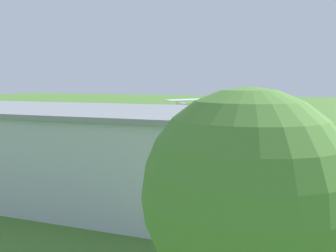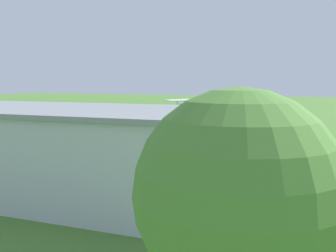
# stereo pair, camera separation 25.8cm
# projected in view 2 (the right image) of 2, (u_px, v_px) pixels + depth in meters

# --- Properties ---
(ground_plane) EXTENTS (400.00, 400.00, 0.00)m
(ground_plane) POSITION_uv_depth(u_px,v_px,m) (180.00, 144.00, 59.97)
(ground_plane) COLOR #47752D
(hangar) EXTENTS (33.40, 14.59, 7.59)m
(hangar) POSITION_uv_depth(u_px,v_px,m) (57.00, 150.00, 33.71)
(hangar) COLOR #B7BCC6
(hangar) RESTS_ON ground_plane
(biplane) EXTENTS (7.55, 7.95, 3.56)m
(biplane) POSITION_uv_depth(u_px,v_px,m) (194.00, 108.00, 54.42)
(biplane) COLOR silver
(car_red) EXTENTS (2.21, 4.40, 1.59)m
(car_red) POSITION_uv_depth(u_px,v_px,m) (250.00, 162.00, 42.41)
(car_red) COLOR red
(car_red) RESTS_ON ground_plane
(car_yellow) EXTENTS (2.06, 4.21, 1.50)m
(car_yellow) POSITION_uv_depth(u_px,v_px,m) (7.00, 147.00, 52.24)
(car_yellow) COLOR gold
(car_yellow) RESTS_ON ground_plane
(person_watching_takeoff) EXTENTS (0.46, 0.46, 1.75)m
(person_watching_takeoff) POSITION_uv_depth(u_px,v_px,m) (186.00, 152.00, 48.44)
(person_watching_takeoff) COLOR #33723F
(person_watching_takeoff) RESTS_ON ground_plane
(person_at_fence_line) EXTENTS (0.52, 0.52, 1.73)m
(person_at_fence_line) POSITION_uv_depth(u_px,v_px,m) (212.00, 159.00, 43.81)
(person_at_fence_line) COLOR #33723F
(person_at_fence_line) RESTS_ON ground_plane
(person_near_hangar_door) EXTENTS (0.54, 0.54, 1.66)m
(person_near_hangar_door) POSITION_uv_depth(u_px,v_px,m) (70.00, 147.00, 52.04)
(person_near_hangar_door) COLOR beige
(person_near_hangar_door) RESTS_ON ground_plane
(person_beside_truck) EXTENTS (0.45, 0.45, 1.71)m
(person_beside_truck) POSITION_uv_depth(u_px,v_px,m) (208.00, 154.00, 46.83)
(person_beside_truck) COLOR #33723F
(person_beside_truck) RESTS_ON ground_plane
(tree_by_windsock) EXTENTS (5.01, 5.01, 9.75)m
(tree_by_windsock) POSITION_uv_depth(u_px,v_px,m) (238.00, 196.00, 8.96)
(tree_by_windsock) COLOR brown
(tree_by_windsock) RESTS_ON ground_plane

